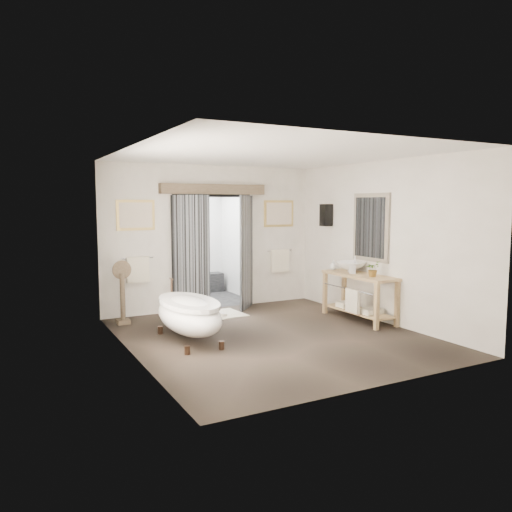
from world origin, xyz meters
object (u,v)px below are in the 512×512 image
object	(u,v)px
vanity	(358,293)
rug	(212,315)
basin	(351,267)
clawfoot_tub	(189,314)

from	to	relation	value
vanity	rug	size ratio (longest dim) A/B	1.33
vanity	rug	distance (m)	2.79
rug	basin	size ratio (longest dim) A/B	2.14
rug	vanity	bearing A→B (deg)	-35.02
clawfoot_tub	vanity	distance (m)	3.26
clawfoot_tub	basin	bearing A→B (deg)	3.89
rug	clawfoot_tub	bearing A→B (deg)	-124.24
clawfoot_tub	basin	world-z (taller)	basin
vanity	basin	distance (m)	0.55
clawfoot_tub	basin	distance (m)	3.37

